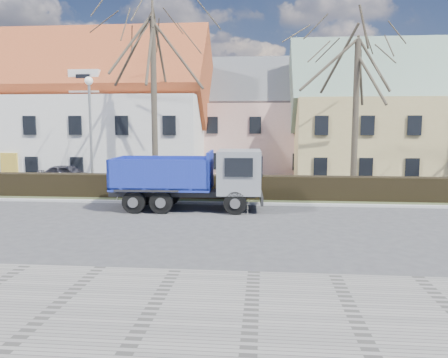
# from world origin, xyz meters

# --- Properties ---
(ground) EXTENTS (120.00, 120.00, 0.00)m
(ground) POSITION_xyz_m (0.00, 0.00, 0.00)
(ground) COLOR #3B3B3D
(sidewalk_near) EXTENTS (80.00, 5.00, 0.08)m
(sidewalk_near) POSITION_xyz_m (0.00, -8.50, 0.04)
(sidewalk_near) COLOR gray
(sidewalk_near) RESTS_ON ground
(curb_far) EXTENTS (80.00, 0.30, 0.12)m
(curb_far) POSITION_xyz_m (0.00, 4.60, 0.06)
(curb_far) COLOR #B0B0AE
(curb_far) RESTS_ON ground
(grass_strip) EXTENTS (80.00, 3.00, 0.10)m
(grass_strip) POSITION_xyz_m (0.00, 6.20, 0.05)
(grass_strip) COLOR #394326
(grass_strip) RESTS_ON ground
(hedge) EXTENTS (60.00, 0.90, 1.30)m
(hedge) POSITION_xyz_m (0.00, 6.00, 0.65)
(hedge) COLOR black
(hedge) RESTS_ON ground
(building_white) EXTENTS (26.80, 10.80, 9.50)m
(building_white) POSITION_xyz_m (-13.00, 16.00, 4.75)
(building_white) COLOR silver
(building_white) RESTS_ON ground
(building_pink) EXTENTS (10.80, 8.80, 8.00)m
(building_pink) POSITION_xyz_m (4.00, 20.00, 4.00)
(building_pink) COLOR #D9A599
(building_pink) RESTS_ON ground
(building_yellow) EXTENTS (18.80, 10.80, 8.50)m
(building_yellow) POSITION_xyz_m (16.00, 17.00, 4.25)
(building_yellow) COLOR tan
(building_yellow) RESTS_ON ground
(tree_1) EXTENTS (9.20, 9.20, 12.65)m
(tree_1) POSITION_xyz_m (-2.00, 8.50, 6.33)
(tree_1) COLOR #3D362A
(tree_1) RESTS_ON ground
(tree_2) EXTENTS (8.00, 8.00, 11.00)m
(tree_2) POSITION_xyz_m (10.00, 8.50, 5.50)
(tree_2) COLOR #3D362A
(tree_2) RESTS_ON ground
(dump_truck) EXTENTS (7.70, 3.10, 3.04)m
(dump_truck) POSITION_xyz_m (0.73, 3.14, 1.52)
(dump_truck) COLOR #152596
(dump_truck) RESTS_ON ground
(streetlight) EXTENTS (0.55, 0.55, 7.00)m
(streetlight) POSITION_xyz_m (-5.44, 7.00, 3.50)
(streetlight) COLOR gray
(streetlight) RESTS_ON ground
(cart_frame) EXTENTS (0.65, 0.44, 0.54)m
(cart_frame) POSITION_xyz_m (-3.17, 4.73, 0.27)
(cart_frame) COLOR silver
(cart_frame) RESTS_ON ground
(parked_car_a) EXTENTS (4.48, 2.28, 1.46)m
(parked_car_a) POSITION_xyz_m (-8.60, 10.69, 0.73)
(parked_car_a) COLOR #302F39
(parked_car_a) RESTS_ON ground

